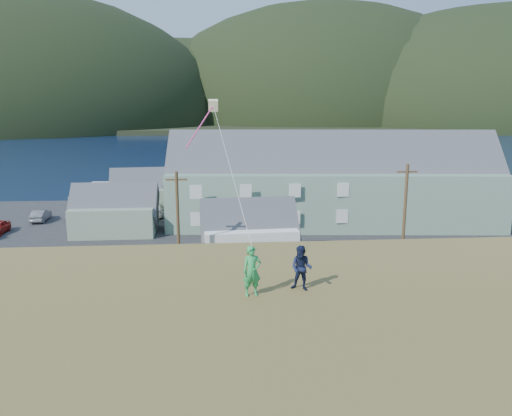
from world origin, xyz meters
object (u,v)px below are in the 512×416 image
at_px(kite_flyer_green, 252,271).
at_px(kite_flyer_navy, 301,268).
at_px(wharf, 169,191).
at_px(lodge, 332,182).
at_px(shed_white, 249,233).
at_px(shed_palegreen_far, 151,192).
at_px(shed_palegreen_near, 115,211).

distance_m(kite_flyer_green, kite_flyer_navy, 1.85).
distance_m(wharf, kite_flyer_green, 60.24).
height_order(lodge, kite_flyer_green, lodge).
bearing_deg(shed_white, shed_palegreen_far, 114.37).
relative_size(wharf, kite_flyer_navy, 15.91).
xyz_separation_m(lodge, kite_flyer_green, (-11.66, -38.23, 3.16)).
distance_m(shed_white, shed_palegreen_far, 23.66).
distance_m(wharf, lodge, 29.42).
bearing_deg(kite_flyer_green, lodge, 61.74).
xyz_separation_m(shed_white, kite_flyer_navy, (0.29, -25.23, 5.46)).
xyz_separation_m(wharf, lodge, (20.21, -20.90, 4.48)).
xyz_separation_m(lodge, shed_palegreen_near, (-23.64, -2.44, -2.48)).
distance_m(lodge, kite_flyer_navy, 39.22).
bearing_deg(lodge, wharf, 138.89).
height_order(wharf, lodge, lodge).
bearing_deg(shed_palegreen_far, shed_palegreen_near, -108.24).
bearing_deg(wharf, shed_white, -73.27).
distance_m(shed_palegreen_near, kite_flyer_green, 38.17).
bearing_deg(wharf, kite_flyer_navy, -80.00).
bearing_deg(kite_flyer_navy, shed_palegreen_near, 135.50).
bearing_deg(shed_white, kite_flyer_navy, -92.83).
relative_size(shed_palegreen_near, shed_white, 1.04).
height_order(shed_palegreen_near, shed_palegreen_far, shed_palegreen_far).
bearing_deg(shed_palegreen_far, kite_flyer_green, -83.89).
xyz_separation_m(shed_palegreen_near, kite_flyer_green, (11.98, -35.79, 5.64)).
height_order(wharf, kite_flyer_navy, kite_flyer_navy).
relative_size(lodge, shed_palegreen_far, 3.53).
relative_size(shed_palegreen_far, kite_flyer_navy, 6.45).
bearing_deg(kite_flyer_navy, shed_palegreen_far, 128.04).
height_order(shed_palegreen_far, kite_flyer_navy, kite_flyer_navy).
bearing_deg(kite_flyer_green, wharf, 86.93).
relative_size(wharf, shed_palegreen_far, 2.47).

